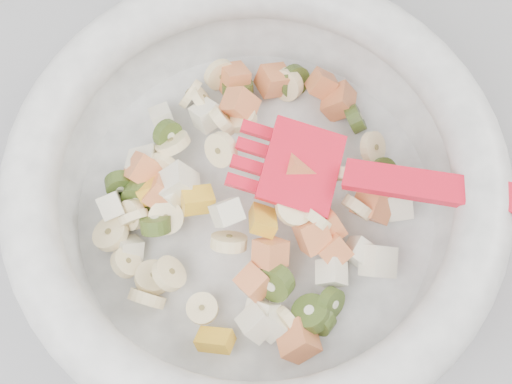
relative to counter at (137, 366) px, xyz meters
name	(u,v)px	position (x,y,z in m)	size (l,w,h in m)	color
counter	(137,366)	(0.00, 0.00, 0.00)	(2.00, 0.60, 0.90)	#97979C
mixing_bowl	(257,188)	(0.18, 0.00, 0.50)	(0.41, 0.35, 0.11)	white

